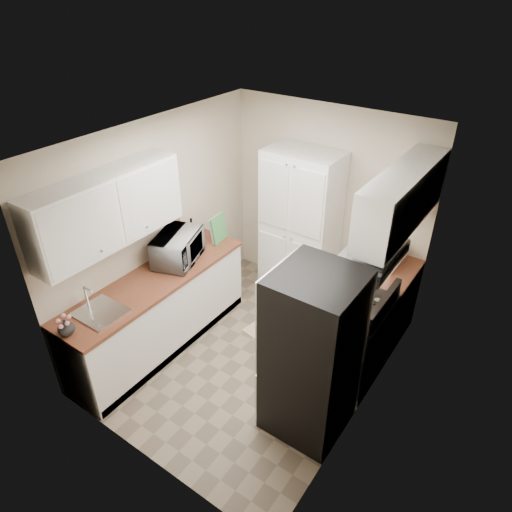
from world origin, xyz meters
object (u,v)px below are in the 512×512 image
Objects in this scene: refrigerator at (312,355)px; pantry_cabinet at (300,228)px; electric_range at (350,338)px; toaster_oven at (388,255)px; microwave at (178,248)px; wine_bottle at (192,232)px.

pantry_cabinet is at bearing 123.46° from refrigerator.
electric_range is 1.06m from toaster_oven.
microwave is 0.39m from wine_bottle.
refrigerator reaches higher than toaster_oven.
toaster_oven is (-0.02, 0.91, 0.55)m from electric_range.
toaster_oven is (1.15, -0.02, 0.03)m from pantry_cabinet.
refrigerator is at bearing -121.02° from microwave.
toaster_oven is at bearing 24.15° from wine_bottle.
microwave is (-1.96, 0.40, 0.24)m from refrigerator.
microwave is at bearing -72.18° from wine_bottle.
microwave reaches higher than electric_range.
electric_range is 0.88m from refrigerator.
pantry_cabinet is 1.58m from electric_range.
wine_bottle is (-2.08, 0.77, 0.23)m from refrigerator.
electric_range is 3.58× the size of wine_bottle.
electric_range is at bearing -98.15° from microwave.
wine_bottle is at bearing -179.15° from electric_range.
electric_range is (1.17, -0.93, -0.52)m from pantry_cabinet.
microwave reaches higher than toaster_oven.
electric_range is 2.96× the size of toaster_oven.
refrigerator is at bearing -20.28° from wine_bottle.
pantry_cabinet is at bearing -51.28° from microwave.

